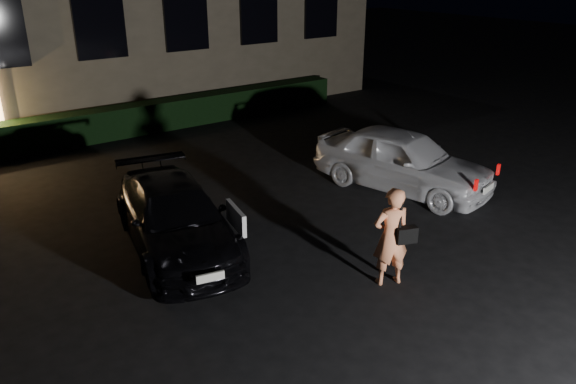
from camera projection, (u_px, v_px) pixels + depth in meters
ground at (378, 303)px, 8.28m from camera, size 80.00×80.00×0.00m
hedge at (117, 122)px, 15.95m from camera, size 15.00×0.70×0.85m
sedan at (175, 217)px, 9.69m from camera, size 2.37×4.19×1.14m
hatch at (402, 160)px, 12.19m from camera, size 2.49×4.22×1.35m
man at (391, 237)px, 8.51m from camera, size 0.68×0.58×1.60m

